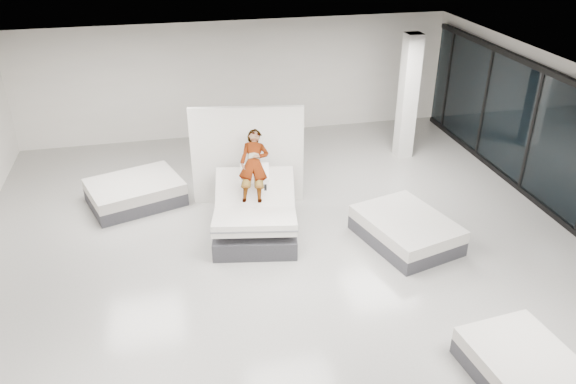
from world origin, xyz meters
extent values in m
plane|color=#A4A19B|center=(0.00, 0.00, 0.00)|extent=(14.00, 14.00, 0.00)
plane|color=black|center=(0.00, 0.00, 3.20)|extent=(14.00, 14.00, 0.00)
cube|color=white|center=(0.00, 7.00, 1.60)|extent=(12.00, 0.04, 3.20)
cube|color=#37373C|center=(-0.46, 1.52, 0.19)|extent=(1.95, 2.39, 0.37)
cube|color=silver|center=(-0.39, 1.93, 0.74)|extent=(1.76, 1.31, 0.73)
cube|color=slate|center=(-0.39, 1.93, 0.74)|extent=(1.77, 1.24, 0.56)
cube|color=silver|center=(-0.55, 1.02, 0.57)|extent=(1.77, 1.36, 0.39)
cube|color=slate|center=(-0.55, 1.02, 0.57)|extent=(1.79, 1.35, 0.20)
cube|color=white|center=(-0.36, 2.11, 1.06)|extent=(0.66, 0.54, 0.34)
imported|color=slate|center=(-0.41, 1.82, 1.24)|extent=(0.80, 1.38, 1.47)
cube|color=black|center=(-0.25, 1.44, 1.06)|extent=(0.07, 0.15, 0.08)
cube|color=white|center=(-0.37, 2.92, 1.11)|extent=(2.43, 0.50, 2.22)
cube|color=#37373C|center=(2.39, 0.54, 0.15)|extent=(1.91, 2.25, 0.29)
cube|color=silver|center=(2.39, 0.54, 0.41)|extent=(1.91, 2.25, 0.24)
cube|color=#37373C|center=(2.57, -3.27, 0.13)|extent=(1.47, 1.85, 0.26)
cube|color=silver|center=(2.57, -3.27, 0.37)|extent=(1.47, 1.85, 0.22)
cube|color=#37373C|center=(-2.87, 3.35, 0.15)|extent=(2.30, 1.99, 0.29)
cube|color=silver|center=(-2.87, 3.35, 0.41)|extent=(2.30, 1.99, 0.24)
cube|color=silver|center=(4.00, 4.50, 1.60)|extent=(0.40, 0.40, 3.20)
cube|color=black|center=(5.90, 0.00, 0.06)|extent=(0.12, 13.40, 0.12)
cube|color=black|center=(5.90, 2.00, 1.45)|extent=(0.09, 0.08, 2.80)
cube|color=black|center=(5.90, 4.00, 1.45)|extent=(0.09, 0.08, 2.80)
cube|color=black|center=(5.90, 6.00, 1.45)|extent=(0.09, 0.08, 2.80)
camera|label=1|loc=(-1.96, -8.18, 6.14)|focal=35.00mm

